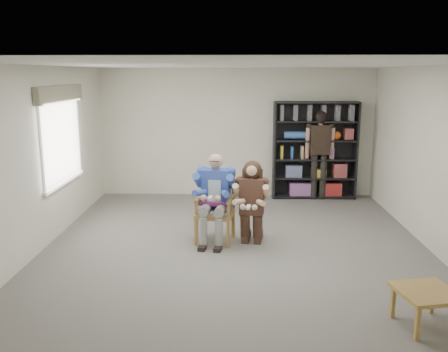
# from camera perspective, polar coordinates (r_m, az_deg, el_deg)

# --- Properties ---
(room_shell) EXTENTS (6.00, 7.00, 2.80)m
(room_shell) POSITION_cam_1_polar(r_m,az_deg,el_deg) (7.02, 1.51, 1.75)
(room_shell) COLOR silver
(room_shell) RESTS_ON ground
(floor) EXTENTS (6.00, 7.00, 0.01)m
(floor) POSITION_cam_1_polar(r_m,az_deg,el_deg) (7.41, 1.45, -8.96)
(floor) COLOR #65625E
(floor) RESTS_ON ground
(window_left) EXTENTS (0.16, 2.00, 1.75)m
(window_left) POSITION_cam_1_polar(r_m,az_deg,el_deg) (8.50, -18.86, 4.49)
(window_left) COLOR white
(window_left) RESTS_ON room_shell
(armchair) EXTENTS (0.73, 0.72, 1.12)m
(armchair) POSITION_cam_1_polar(r_m,az_deg,el_deg) (7.64, -1.07, -3.88)
(armchair) COLOR #9B6E42
(armchair) RESTS_ON floor
(seated_man) EXTENTS (0.75, 0.95, 1.45)m
(seated_man) POSITION_cam_1_polar(r_m,az_deg,el_deg) (7.59, -1.07, -2.67)
(seated_man) COLOR #2A4B8F
(seated_man) RESTS_ON floor
(kneeling_woman) EXTENTS (0.69, 0.97, 1.33)m
(kneeling_woman) POSITION_cam_1_polar(r_m,az_deg,el_deg) (7.49, 3.33, -3.38)
(kneeling_woman) COLOR #38201C
(kneeling_woman) RESTS_ON floor
(bookshelf) EXTENTS (1.80, 0.38, 2.10)m
(bookshelf) POSITION_cam_1_polar(r_m,az_deg,el_deg) (10.46, 10.86, 3.04)
(bookshelf) COLOR black
(bookshelf) RESTS_ON floor
(standing_man) EXTENTS (0.59, 0.33, 1.90)m
(standing_man) POSITION_cam_1_polar(r_m,az_deg,el_deg) (10.38, 11.40, 2.39)
(standing_man) COLOR black
(standing_man) RESTS_ON floor
(side_table) EXTENTS (0.71, 0.71, 0.41)m
(side_table) POSITION_cam_1_polar(r_m,az_deg,el_deg) (5.70, 23.06, -14.44)
(side_table) COLOR #9B6E42
(side_table) RESTS_ON floor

